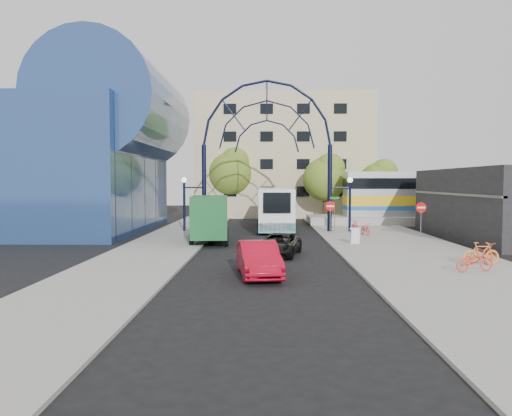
{
  "coord_description": "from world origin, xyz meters",
  "views": [
    {
      "loc": [
        -0.06,
        -25.68,
        4.05
      ],
      "look_at": [
        -0.7,
        6.0,
        2.39
      ],
      "focal_mm": 35.0,
      "sensor_mm": 36.0,
      "label": 1
    }
  ],
  "objects_px": {
    "tree_north_c": "(380,180)",
    "bike_far_c": "(481,253)",
    "stop_sign": "(330,209)",
    "black_suv": "(278,245)",
    "city_bus": "(275,207)",
    "bike_near_a": "(366,229)",
    "bike_near_b": "(355,226)",
    "sandwich_board": "(355,234)",
    "green_truck": "(210,219)",
    "tree_north_b": "(232,171)",
    "red_sedan": "(259,259)",
    "street_name_sign": "(335,207)",
    "bike_far_a": "(474,261)",
    "bike_far_b": "(481,253)",
    "tree_north_a": "(326,176)",
    "do_not_enter_sign": "(421,211)",
    "train_car": "(477,194)",
    "gateway_arch": "(267,125)"
  },
  "relations": [
    {
      "from": "street_name_sign",
      "to": "tree_north_b",
      "type": "bearing_deg",
      "value": 117.65
    },
    {
      "from": "green_truck",
      "to": "tree_north_c",
      "type": "bearing_deg",
      "value": 48.06
    },
    {
      "from": "tree_north_b",
      "to": "bike_far_b",
      "type": "xyz_separation_m",
      "value": [
        14.04,
        -31.9,
        -4.61
      ]
    },
    {
      "from": "red_sedan",
      "to": "bike_far_c",
      "type": "relative_size",
      "value": 2.43
    },
    {
      "from": "tree_north_c",
      "to": "city_bus",
      "type": "height_order",
      "value": "tree_north_c"
    },
    {
      "from": "street_name_sign",
      "to": "bike_near_b",
      "type": "bearing_deg",
      "value": 27.71
    },
    {
      "from": "green_truck",
      "to": "bike_far_b",
      "type": "distance_m",
      "value": 16.76
    },
    {
      "from": "bike_near_a",
      "to": "bike_far_c",
      "type": "bearing_deg",
      "value": -83.32
    },
    {
      "from": "green_truck",
      "to": "bike_far_a",
      "type": "height_order",
      "value": "green_truck"
    },
    {
      "from": "stop_sign",
      "to": "bike_near_b",
      "type": "distance_m",
      "value": 2.97
    },
    {
      "from": "street_name_sign",
      "to": "tree_north_b",
      "type": "height_order",
      "value": "tree_north_b"
    },
    {
      "from": "bike_near_b",
      "to": "green_truck",
      "type": "bearing_deg",
      "value": -157.56
    },
    {
      "from": "tree_north_c",
      "to": "bike_far_c",
      "type": "distance_m",
      "value": 29.74
    },
    {
      "from": "city_bus",
      "to": "bike_far_b",
      "type": "relative_size",
      "value": 7.12
    },
    {
      "from": "bike_near_b",
      "to": "bike_far_b",
      "type": "relative_size",
      "value": 0.86
    },
    {
      "from": "stop_sign",
      "to": "black_suv",
      "type": "bearing_deg",
      "value": -111.6
    },
    {
      "from": "sandwich_board",
      "to": "train_car",
      "type": "relative_size",
      "value": 0.04
    },
    {
      "from": "street_name_sign",
      "to": "city_bus",
      "type": "height_order",
      "value": "city_bus"
    },
    {
      "from": "sandwich_board",
      "to": "street_name_sign",
      "type": "bearing_deg",
      "value": 93.46
    },
    {
      "from": "stop_sign",
      "to": "sandwich_board",
      "type": "xyz_separation_m",
      "value": [
        0.8,
        -6.02,
        -1.25
      ]
    },
    {
      "from": "tree_north_a",
      "to": "sandwich_board",
      "type": "bearing_deg",
      "value": -91.5
    },
    {
      "from": "gateway_arch",
      "to": "train_car",
      "type": "relative_size",
      "value": 0.54
    },
    {
      "from": "tree_north_b",
      "to": "bike_near_a",
      "type": "height_order",
      "value": "tree_north_b"
    },
    {
      "from": "tree_north_a",
      "to": "tree_north_c",
      "type": "xyz_separation_m",
      "value": [
        6.0,
        2.0,
        -0.33
      ]
    },
    {
      "from": "bike_far_b",
      "to": "black_suv",
      "type": "bearing_deg",
      "value": 63.73
    },
    {
      "from": "stop_sign",
      "to": "bike_far_c",
      "type": "height_order",
      "value": "stop_sign"
    },
    {
      "from": "do_not_enter_sign",
      "to": "tree_north_b",
      "type": "height_order",
      "value": "tree_north_b"
    },
    {
      "from": "tree_north_b",
      "to": "red_sedan",
      "type": "relative_size",
      "value": 1.76
    },
    {
      "from": "tree_north_c",
      "to": "bike_near_a",
      "type": "relative_size",
      "value": 3.6
    },
    {
      "from": "red_sedan",
      "to": "bike_near_a",
      "type": "relative_size",
      "value": 2.51
    },
    {
      "from": "bike_far_a",
      "to": "city_bus",
      "type": "bearing_deg",
      "value": 5.61
    },
    {
      "from": "bike_far_c",
      "to": "stop_sign",
      "type": "bearing_deg",
      "value": 6.59
    },
    {
      "from": "city_bus",
      "to": "bike_near_a",
      "type": "distance_m",
      "value": 9.38
    },
    {
      "from": "train_car",
      "to": "bike_far_b",
      "type": "xyz_separation_m",
      "value": [
        -9.83,
        -23.97,
        -2.24
      ]
    },
    {
      "from": "bike_far_c",
      "to": "do_not_enter_sign",
      "type": "bearing_deg",
      "value": -18.93
    },
    {
      "from": "black_suv",
      "to": "red_sedan",
      "type": "distance_m",
      "value": 6.01
    },
    {
      "from": "city_bus",
      "to": "bike_far_c",
      "type": "xyz_separation_m",
      "value": [
        9.63,
        -19.22,
        -1.21
      ]
    },
    {
      "from": "green_truck",
      "to": "bike_far_c",
      "type": "xyz_separation_m",
      "value": [
        14.14,
        -8.83,
        -0.95
      ]
    },
    {
      "from": "train_car",
      "to": "tree_north_b",
      "type": "height_order",
      "value": "tree_north_b"
    },
    {
      "from": "street_name_sign",
      "to": "bike_near_a",
      "type": "xyz_separation_m",
      "value": [
        2.09,
        -1.51,
        -1.54
      ]
    },
    {
      "from": "sandwich_board",
      "to": "bike_far_c",
      "type": "distance_m",
      "value": 8.89
    },
    {
      "from": "sandwich_board",
      "to": "bike_near_b",
      "type": "relative_size",
      "value": 0.64
    },
    {
      "from": "do_not_enter_sign",
      "to": "gateway_arch",
      "type": "bearing_deg",
      "value": 160.01
    },
    {
      "from": "red_sedan",
      "to": "bike_near_b",
      "type": "distance_m",
      "value": 19.42
    },
    {
      "from": "sandwich_board",
      "to": "green_truck",
      "type": "relative_size",
      "value": 0.16
    },
    {
      "from": "bike_far_a",
      "to": "bike_far_c",
      "type": "bearing_deg",
      "value": -44.49
    },
    {
      "from": "tree_north_c",
      "to": "bike_far_a",
      "type": "height_order",
      "value": "tree_north_c"
    },
    {
      "from": "black_suv",
      "to": "bike_far_c",
      "type": "xyz_separation_m",
      "value": [
        9.74,
        -2.96,
        -0.0
      ]
    },
    {
      "from": "city_bus",
      "to": "red_sedan",
      "type": "bearing_deg",
      "value": -93.09
    },
    {
      "from": "city_bus",
      "to": "bike_near_b",
      "type": "height_order",
      "value": "city_bus"
    }
  ]
}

